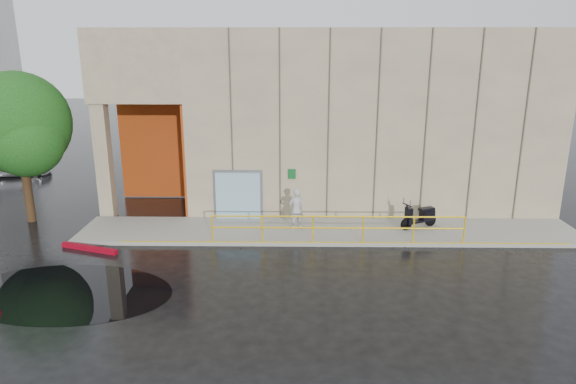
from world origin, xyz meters
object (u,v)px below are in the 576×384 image
(tree_near, at_px, (20,128))
(car_c, at_px, (11,165))
(red_curb, at_px, (89,248))
(person, at_px, (296,209))
(scooter, at_px, (420,210))

(tree_near, bearing_deg, car_c, 122.84)
(tree_near, bearing_deg, red_curb, -40.79)
(person, bearing_deg, scooter, 157.48)
(scooter, bearing_deg, red_curb, 165.49)
(scooter, xyz_separation_m, tree_near, (-16.29, 0.89, 3.19))
(scooter, bearing_deg, person, 157.89)
(tree_near, bearing_deg, person, -5.59)
(person, height_order, car_c, person)
(red_curb, bearing_deg, car_c, 128.22)
(red_curb, height_order, tree_near, tree_near)
(red_curb, distance_m, tree_near, 6.25)
(person, height_order, red_curb, person)
(car_c, xyz_separation_m, tree_near, (5.29, -8.20, 3.48))
(scooter, relative_size, tree_near, 0.27)
(red_curb, relative_size, tree_near, 0.38)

